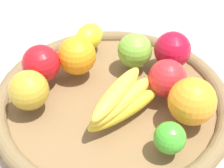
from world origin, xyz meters
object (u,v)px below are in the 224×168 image
at_px(apple_2, 29,90).
at_px(apple_3, 41,64).
at_px(banana_bunch, 121,101).
at_px(lime_0, 170,138).
at_px(orange_0, 192,101).
at_px(apple_1, 135,51).
at_px(apple_4, 167,78).
at_px(orange_1, 77,56).
at_px(lemon_0, 89,37).
at_px(apple_0, 172,50).

height_order(apple_2, apple_3, apple_3).
distance_m(apple_2, banana_bunch, 0.16).
relative_size(lime_0, orange_0, 0.63).
distance_m(apple_2, apple_1, 0.23).
bearing_deg(lime_0, apple_4, 66.53).
height_order(lime_0, apple_1, apple_1).
xyz_separation_m(apple_4, lime_0, (-0.05, -0.12, -0.01)).
bearing_deg(orange_1, lime_0, -69.60).
height_order(apple_2, orange_0, orange_0).
xyz_separation_m(apple_1, apple_3, (-0.19, 0.02, 0.00)).
bearing_deg(lime_0, apple_2, 138.87).
height_order(apple_4, apple_1, same).
height_order(lime_0, apple_2, apple_2).
bearing_deg(lemon_0, apple_1, -52.20).
height_order(apple_2, apple_1, same).
height_order(orange_1, apple_0, orange_1).
distance_m(apple_2, apple_0, 0.29).
distance_m(orange_0, apple_3, 0.29).
height_order(orange_1, banana_bunch, orange_1).
relative_size(lime_0, apple_0, 0.68).
xyz_separation_m(orange_0, apple_0, (0.04, 0.15, -0.00)).
xyz_separation_m(orange_1, orange_0, (0.15, -0.19, 0.00)).
relative_size(apple_2, orange_1, 0.94).
bearing_deg(apple_3, orange_1, 1.37).
bearing_deg(apple_2, orange_1, 33.95).
bearing_deg(banana_bunch, apple_1, 59.32).
xyz_separation_m(orange_0, lemon_0, (-0.11, 0.26, -0.01)).
bearing_deg(apple_4, orange_0, -81.91).
bearing_deg(lime_0, apple_0, 62.97).
bearing_deg(lime_0, apple_3, 124.04).
xyz_separation_m(orange_1, apple_3, (-0.07, -0.00, -0.00)).
distance_m(apple_1, orange_0, 0.18).
height_order(apple_2, banana_bunch, apple_2).
height_order(apple_1, apple_0, apple_0).
distance_m(apple_4, lime_0, 0.13).
bearing_deg(orange_1, apple_2, -146.05).
bearing_deg(apple_3, apple_2, -115.67).
height_order(banana_bunch, apple_0, apple_0).
bearing_deg(apple_1, orange_0, -78.71).
bearing_deg(lime_0, banana_bunch, 115.50).
distance_m(orange_1, lemon_0, 0.09).
height_order(orange_1, lemon_0, orange_1).
bearing_deg(banana_bunch, lemon_0, 89.30).
relative_size(lime_0, lemon_0, 0.70).
bearing_deg(apple_0, apple_3, 171.32).
xyz_separation_m(banana_bunch, apple_1, (0.07, 0.12, 0.01)).
bearing_deg(lemon_0, apple_4, -63.58).
bearing_deg(orange_1, orange_0, -51.46).
relative_size(banana_bunch, apple_0, 2.06).
distance_m(lemon_0, apple_0, 0.18).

